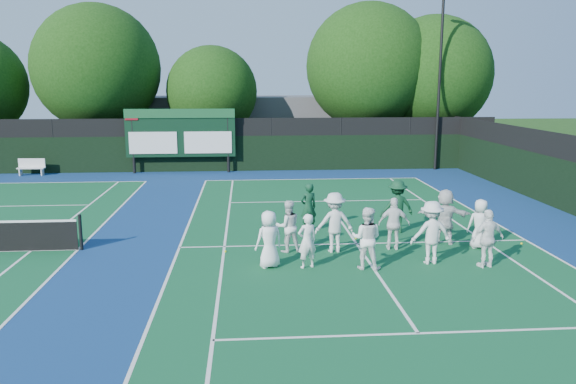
{
  "coord_description": "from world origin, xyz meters",
  "views": [
    {
      "loc": [
        -3.41,
        -15.7,
        4.99
      ],
      "look_at": [
        -2.0,
        3.0,
        1.3
      ],
      "focal_mm": 35.0,
      "sensor_mm": 36.0,
      "label": 1
    }
  ],
  "objects": [
    {
      "name": "ground",
      "position": [
        0.0,
        0.0,
        0.0
      ],
      "size": [
        120.0,
        120.0,
        0.0
      ],
      "primitive_type": "plane",
      "color": "#18390F",
      "rests_on": "ground"
    },
    {
      "name": "court_apron",
      "position": [
        -6.0,
        1.0,
        0.0
      ],
      "size": [
        34.0,
        32.0,
        0.01
      ],
      "primitive_type": "cube",
      "color": "navy",
      "rests_on": "ground"
    },
    {
      "name": "near_court",
      "position": [
        0.0,
        1.0,
        0.01
      ],
      "size": [
        11.05,
        23.85,
        0.01
      ],
      "color": "#104E2A",
      "rests_on": "ground"
    },
    {
      "name": "back_fence",
      "position": [
        -6.0,
        16.0,
        1.36
      ],
      "size": [
        34.0,
        0.08,
        3.0
      ],
      "color": "black",
      "rests_on": "ground"
    },
    {
      "name": "scoreboard",
      "position": [
        -7.01,
        15.59,
        2.19
      ],
      "size": [
        6.0,
        0.21,
        3.55
      ],
      "color": "black",
      "rests_on": "ground"
    },
    {
      "name": "clubhouse",
      "position": [
        -2.0,
        24.0,
        2.0
      ],
      "size": [
        18.0,
        6.0,
        4.0
      ],
      "primitive_type": "cube",
      "color": "#535358",
      "rests_on": "ground"
    },
    {
      "name": "light_pole_right",
      "position": [
        7.5,
        15.7,
        6.3
      ],
      "size": [
        1.2,
        0.3,
        10.12
      ],
      "color": "black",
      "rests_on": "ground"
    },
    {
      "name": "bench",
      "position": [
        -15.04,
        15.37,
        0.49
      ],
      "size": [
        1.46,
        0.46,
        0.91
      ],
      "color": "silver",
      "rests_on": "ground"
    },
    {
      "name": "tree_b",
      "position": [
        -12.12,
        19.58,
        5.6
      ],
      "size": [
        7.59,
        7.59,
        9.59
      ],
      "color": "black",
      "rests_on": "ground"
    },
    {
      "name": "tree_c",
      "position": [
        -5.3,
        19.58,
        4.27
      ],
      "size": [
        5.55,
        5.55,
        7.19
      ],
      "color": "black",
      "rests_on": "ground"
    },
    {
      "name": "tree_d",
      "position": [
        4.41,
        19.58,
        5.73
      ],
      "size": [
        7.78,
        7.78,
        9.82
      ],
      "color": "black",
      "rests_on": "ground"
    },
    {
      "name": "tree_e",
      "position": [
        8.57,
        19.58,
        5.27
      ],
      "size": [
        7.3,
        7.3,
        9.11
      ],
      "color": "black",
      "rests_on": "ground"
    },
    {
      "name": "tennis_ball_0",
      "position": [
        -4.06,
        0.41,
        0.03
      ],
      "size": [
        0.07,
        0.07,
        0.07
      ],
      "primitive_type": "sphere",
      "color": "yellow",
      "rests_on": "ground"
    },
    {
      "name": "tennis_ball_1",
      "position": [
        0.08,
        1.54,
        0.03
      ],
      "size": [
        0.07,
        0.07,
        0.07
      ],
      "primitive_type": "sphere",
      "color": "yellow",
      "rests_on": "ground"
    },
    {
      "name": "tennis_ball_2",
      "position": [
        5.13,
        0.55,
        0.03
      ],
      "size": [
        0.07,
        0.07,
        0.07
      ],
      "primitive_type": "sphere",
      "color": "yellow",
      "rests_on": "ground"
    },
    {
      "name": "tennis_ball_3",
      "position": [
        -2.46,
        3.14,
        0.03
      ],
      "size": [
        0.07,
        0.07,
        0.07
      ],
      "primitive_type": "sphere",
      "color": "yellow",
      "rests_on": "ground"
    },
    {
      "name": "player_front_0",
      "position": [
        -2.82,
        -1.02,
        0.79
      ],
      "size": [
        0.91,
        0.77,
        1.58
      ],
      "primitive_type": "imported",
      "rotation": [
        0.0,
        0.0,
        3.56
      ],
      "color": "white",
      "rests_on": "ground"
    },
    {
      "name": "player_front_1",
      "position": [
        -1.79,
        -1.16,
        0.76
      ],
      "size": [
        0.65,
        0.54,
        1.52
      ],
      "primitive_type": "imported",
      "rotation": [
        0.0,
        0.0,
        3.5
      ],
      "color": "white",
      "rests_on": "ground"
    },
    {
      "name": "player_front_2",
      "position": [
        -0.21,
        -1.33,
        0.85
      ],
      "size": [
        0.99,
        0.88,
        1.71
      ],
      "primitive_type": "imported",
      "rotation": [
        0.0,
        0.0,
        2.81
      ],
      "color": "white",
      "rests_on": "ground"
    },
    {
      "name": "player_front_3",
      "position": [
        1.68,
        -1.03,
        0.89
      ],
      "size": [
        1.19,
        0.73,
        1.78
      ],
      "primitive_type": "imported",
      "rotation": [
        0.0,
        0.0,
        3.21
      ],
      "color": "silver",
      "rests_on": "ground"
    },
    {
      "name": "player_front_4",
      "position": [
        3.1,
        -1.47,
        0.81
      ],
      "size": [
        1.01,
        0.58,
        1.62
      ],
      "primitive_type": "imported",
      "rotation": [
        0.0,
        0.0,
        3.35
      ],
      "color": "white",
      "rests_on": "ground"
    },
    {
      "name": "player_back_0",
      "position": [
        -2.2,
        0.37,
        0.78
      ],
      "size": [
        0.87,
        0.74,
        1.56
      ],
      "primitive_type": "imported",
      "rotation": [
        0.0,
        0.0,
        3.35
      ],
      "color": "white",
      "rests_on": "ground"
    },
    {
      "name": "player_back_1",
      "position": [
        -0.83,
        0.25,
        0.9
      ],
      "size": [
        1.24,
        0.81,
        1.8
      ],
      "primitive_type": "imported",
      "rotation": [
        0.0,
        0.0,
        3.27
      ],
      "color": "silver",
      "rests_on": "ground"
    },
    {
      "name": "player_back_2",
      "position": [
        1.0,
        0.35,
        0.8
      ],
      "size": [
        0.98,
        0.52,
        1.6
      ],
      "primitive_type": "imported",
      "rotation": [
        0.0,
        0.0,
        3.0
      ],
      "color": "white",
      "rests_on": "ground"
    },
    {
      "name": "player_back_3",
      "position": [
        2.74,
        0.85,
        0.87
      ],
      "size": [
        1.7,
        0.88,
        1.75
      ],
      "primitive_type": "imported",
      "rotation": [
        0.0,
        0.0,
        2.91
      ],
      "color": "silver",
      "rests_on": "ground"
    },
    {
      "name": "player_back_4",
      "position": [
        3.64,
        0.29,
        0.76
      ],
      "size": [
        0.79,
        0.55,
        1.52
      ],
      "primitive_type": "imported",
      "rotation": [
        0.0,
        0.0,
        3.05
      ],
      "color": "white",
      "rests_on": "ground"
    },
    {
      "name": "coach_left",
      "position": [
        -1.33,
        2.69,
        0.82
      ],
      "size": [
        0.7,
        0.57,
        1.65
      ],
      "primitive_type": "imported",
      "rotation": [
        0.0,
        0.0,
        3.48
      ],
      "color": "#103C24",
      "rests_on": "ground"
    },
    {
      "name": "coach_right",
      "position": [
        1.6,
        2.25,
        0.9
      ],
      "size": [
        1.25,
        0.84,
        1.79
      ],
      "primitive_type": "imported",
      "rotation": [
        0.0,
        0.0,
        3.3
      ],
      "color": "#103B21",
      "rests_on": "ground"
    }
  ]
}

